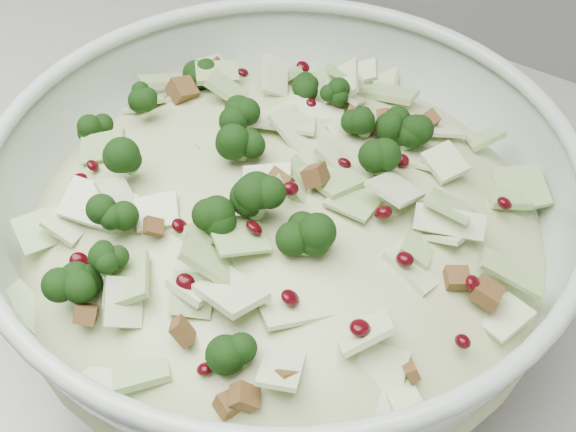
{
  "coord_description": "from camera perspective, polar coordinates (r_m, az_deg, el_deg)",
  "views": [
    {
      "loc": [
        0.55,
        1.32,
        1.35
      ],
      "look_at": [
        0.37,
        1.6,
        1.0
      ],
      "focal_mm": 50.0,
      "sensor_mm": 36.0,
      "label": 1
    }
  ],
  "objects": [
    {
      "name": "counter",
      "position": [
        1.13,
        -12.98,
        -8.84
      ],
      "size": [
        3.6,
        0.6,
        0.9
      ],
      "primitive_type": "cube",
      "color": "#AFB0AB",
      "rests_on": "floor"
    },
    {
      "name": "mixing_bowl",
      "position": [
        0.51,
        -0.35,
        -1.66
      ],
      "size": [
        0.46,
        0.46,
        0.14
      ],
      "rotation": [
        0.0,
        0.0,
        -0.36
      ],
      "color": "#AFC0AE",
      "rests_on": "counter"
    },
    {
      "name": "salad",
      "position": [
        0.49,
        -0.36,
        0.17
      ],
      "size": [
        0.47,
        0.47,
        0.14
      ],
      "rotation": [
        0.0,
        0.0,
        -0.67
      ],
      "color": "#C2D18F",
      "rests_on": "mixing_bowl"
    }
  ]
}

